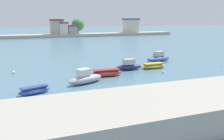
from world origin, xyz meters
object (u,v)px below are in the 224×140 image
at_px(moored_boat_4, 153,66).
at_px(moored_boat_2, 106,73).
at_px(moored_boat_5, 158,58).
at_px(mooring_buoy_3, 163,72).
at_px(mooring_buoy_1, 14,72).
at_px(moored_boat_3, 129,66).
at_px(moored_boat_1, 85,78).
at_px(moored_boat_0, 34,90).
at_px(mooring_buoy_2, 221,66).
at_px(mooring_buoy_0, 170,82).

bearing_deg(moored_boat_4, moored_boat_2, -167.11).
relative_size(moored_boat_5, mooring_buoy_3, 17.38).
bearing_deg(moored_boat_2, mooring_buoy_1, 153.86).
height_order(moored_boat_3, moored_boat_5, moored_boat_5).
xyz_separation_m(moored_boat_1, moored_boat_4, (13.15, 5.39, -0.27)).
height_order(moored_boat_0, mooring_buoy_3, moored_boat_0).
height_order(moored_boat_0, moored_boat_4, moored_boat_4).
height_order(moored_boat_3, mooring_buoy_2, moored_boat_3).
bearing_deg(mooring_buoy_1, moored_boat_4, -10.28).
xyz_separation_m(mooring_buoy_0, mooring_buoy_1, (-18.69, 13.35, 0.05)).
xyz_separation_m(moored_boat_5, mooring_buoy_3, (-4.95, -9.40, -0.48)).
relative_size(moored_boat_2, moored_boat_3, 1.08).
bearing_deg(mooring_buoy_1, moored_boat_5, 3.60).
height_order(moored_boat_1, mooring_buoy_2, moored_boat_1).
distance_m(mooring_buoy_1, mooring_buoy_2, 34.02).
distance_m(moored_boat_0, moored_boat_2, 11.44).
relative_size(moored_boat_0, moored_boat_4, 0.84).
bearing_deg(mooring_buoy_1, moored_boat_2, -28.16).
height_order(moored_boat_4, mooring_buoy_2, moored_boat_4).
height_order(moored_boat_2, mooring_buoy_1, moored_boat_2).
bearing_deg(moored_boat_0, mooring_buoy_3, -6.50).
height_order(moored_boat_4, moored_boat_5, moored_boat_5).
relative_size(moored_boat_4, mooring_buoy_3, 13.52).
relative_size(moored_boat_2, moored_boat_5, 0.83).
height_order(mooring_buoy_1, mooring_buoy_2, mooring_buoy_1).
height_order(moored_boat_1, moored_boat_4, moored_boat_1).
relative_size(moored_boat_5, mooring_buoy_0, 17.97).
bearing_deg(moored_boat_3, moored_boat_1, -144.76).
bearing_deg(mooring_buoy_2, mooring_buoy_0, -156.82).
distance_m(moored_boat_3, mooring_buoy_3, 5.61).
height_order(mooring_buoy_0, mooring_buoy_3, mooring_buoy_3).
bearing_deg(mooring_buoy_2, moored_boat_3, 167.97).
distance_m(mooring_buoy_1, mooring_buoy_3, 22.56).
distance_m(moored_boat_1, mooring_buoy_0, 10.90).
relative_size(moored_boat_2, moored_boat_4, 1.06).
bearing_deg(mooring_buoy_3, moored_boat_0, -168.40).
relative_size(moored_boat_2, mooring_buoy_1, 11.28).
relative_size(moored_boat_0, moored_boat_5, 0.65).
height_order(moored_boat_0, moored_boat_3, moored_boat_3).
xyz_separation_m(moored_boat_0, moored_boat_3, (15.19, 7.96, 0.25)).
bearing_deg(moored_boat_0, mooring_buoy_2, -9.76).
bearing_deg(moored_boat_0, moored_boat_3, 9.56).
relative_size(moored_boat_1, mooring_buoy_2, 21.45).
bearing_deg(mooring_buoy_1, moored_boat_1, -47.41).
xyz_separation_m(moored_boat_1, mooring_buoy_1, (-8.58, 9.33, -0.47)).
relative_size(mooring_buoy_2, mooring_buoy_3, 0.74).
xyz_separation_m(mooring_buoy_0, mooring_buoy_2, (14.58, 6.24, -0.04)).
relative_size(moored_boat_1, mooring_buoy_1, 12.54).
xyz_separation_m(moored_boat_4, moored_boat_5, (4.41, 5.58, 0.23)).
bearing_deg(moored_boat_3, moored_boat_4, -0.48).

